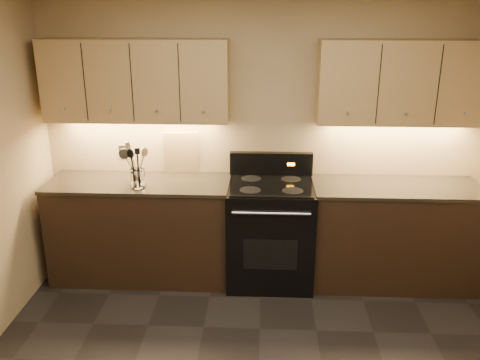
# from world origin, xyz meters

# --- Properties ---
(wall_back) EXTENTS (4.00, 0.04, 2.60)m
(wall_back) POSITION_xyz_m (0.00, 2.00, 1.30)
(wall_back) COLOR tan
(wall_back) RESTS_ON ground
(counter_left) EXTENTS (1.62, 0.62, 0.93)m
(counter_left) POSITION_xyz_m (-1.10, 1.70, 0.47)
(counter_left) COLOR black
(counter_left) RESTS_ON ground
(counter_right) EXTENTS (1.46, 0.62, 0.93)m
(counter_right) POSITION_xyz_m (1.18, 1.70, 0.47)
(counter_right) COLOR black
(counter_right) RESTS_ON ground
(stove) EXTENTS (0.76, 0.68, 1.14)m
(stove) POSITION_xyz_m (0.08, 1.68, 0.48)
(stove) COLOR black
(stove) RESTS_ON ground
(upper_cab_left) EXTENTS (1.60, 0.30, 0.70)m
(upper_cab_left) POSITION_xyz_m (-1.10, 1.85, 1.80)
(upper_cab_left) COLOR tan
(upper_cab_left) RESTS_ON wall_back
(upper_cab_right) EXTENTS (1.44, 0.30, 0.70)m
(upper_cab_right) POSITION_xyz_m (1.18, 1.85, 1.80)
(upper_cab_right) COLOR tan
(upper_cab_right) RESTS_ON wall_back
(outlet_plate) EXTENTS (0.08, 0.01, 0.12)m
(outlet_plate) POSITION_xyz_m (-1.30, 1.99, 1.12)
(outlet_plate) COLOR #B2B5BA
(outlet_plate) RESTS_ON wall_back
(utensil_crock) EXTENTS (0.16, 0.16, 0.16)m
(utensil_crock) POSITION_xyz_m (-1.07, 1.55, 1.00)
(utensil_crock) COLOR white
(utensil_crock) RESTS_ON counter_left
(cutting_board) EXTENTS (0.32, 0.12, 0.40)m
(cutting_board) POSITION_xyz_m (-0.75, 1.96, 1.13)
(cutting_board) COLOR #D9B274
(cutting_board) RESTS_ON counter_left
(wooden_spoon) EXTENTS (0.17, 0.13, 0.34)m
(wooden_spoon) POSITION_xyz_m (-1.10, 1.55, 1.11)
(wooden_spoon) COLOR #D9B274
(wooden_spoon) RESTS_ON utensil_crock
(black_spoon) EXTENTS (0.08, 0.15, 0.35)m
(black_spoon) POSITION_xyz_m (-1.08, 1.57, 1.12)
(black_spoon) COLOR black
(black_spoon) RESTS_ON utensil_crock
(black_turner) EXTENTS (0.12, 0.17, 0.35)m
(black_turner) POSITION_xyz_m (-1.05, 1.53, 1.12)
(black_turner) COLOR black
(black_turner) RESTS_ON utensil_crock
(steel_spatula) EXTENTS (0.21, 0.14, 0.40)m
(steel_spatula) POSITION_xyz_m (-1.04, 1.56, 1.14)
(steel_spatula) COLOR silver
(steel_spatula) RESTS_ON utensil_crock
(steel_skimmer) EXTENTS (0.22, 0.14, 0.35)m
(steel_skimmer) POSITION_xyz_m (-1.04, 1.55, 1.12)
(steel_skimmer) COLOR silver
(steel_skimmer) RESTS_ON utensil_crock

